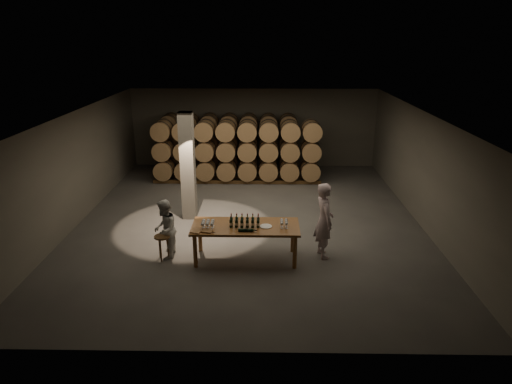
{
  "coord_description": "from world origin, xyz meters",
  "views": [
    {
      "loc": [
        0.44,
        -12.63,
        5.29
      ],
      "look_at": [
        0.22,
        -0.6,
        1.1
      ],
      "focal_mm": 32.0,
      "sensor_mm": 36.0,
      "label": 1
    }
  ],
  "objects_px": {
    "tasting_table": "(246,229)",
    "person_woman": "(165,229)",
    "notebook_near": "(207,231)",
    "plate": "(266,226)",
    "stool": "(162,240)",
    "person_man": "(324,220)",
    "bottle_cluster": "(245,222)"
  },
  "relations": [
    {
      "from": "tasting_table",
      "to": "stool",
      "type": "distance_m",
      "value": 2.06
    },
    {
      "from": "tasting_table",
      "to": "notebook_near",
      "type": "height_order",
      "value": "notebook_near"
    },
    {
      "from": "tasting_table",
      "to": "bottle_cluster",
      "type": "height_order",
      "value": "bottle_cluster"
    },
    {
      "from": "notebook_near",
      "to": "bottle_cluster",
      "type": "bearing_deg",
      "value": 34.37
    },
    {
      "from": "notebook_near",
      "to": "person_woman",
      "type": "height_order",
      "value": "person_woman"
    },
    {
      "from": "notebook_near",
      "to": "person_man",
      "type": "xyz_separation_m",
      "value": [
        2.8,
        0.6,
        0.04
      ]
    },
    {
      "from": "notebook_near",
      "to": "plate",
      "type": "bearing_deg",
      "value": 26.05
    },
    {
      "from": "tasting_table",
      "to": "plate",
      "type": "relative_size",
      "value": 8.83
    },
    {
      "from": "bottle_cluster",
      "to": "plate",
      "type": "distance_m",
      "value": 0.52
    },
    {
      "from": "notebook_near",
      "to": "person_woman",
      "type": "xyz_separation_m",
      "value": [
        -1.11,
        0.47,
        -0.17
      ]
    },
    {
      "from": "plate",
      "to": "person_man",
      "type": "xyz_separation_m",
      "value": [
        1.43,
        0.27,
        0.05
      ]
    },
    {
      "from": "stool",
      "to": "person_woman",
      "type": "bearing_deg",
      "value": 71.4
    },
    {
      "from": "bottle_cluster",
      "to": "person_man",
      "type": "relative_size",
      "value": 0.38
    },
    {
      "from": "tasting_table",
      "to": "notebook_near",
      "type": "xyz_separation_m",
      "value": [
        -0.88,
        -0.38,
        0.12
      ]
    },
    {
      "from": "bottle_cluster",
      "to": "plate",
      "type": "height_order",
      "value": "bottle_cluster"
    },
    {
      "from": "tasting_table",
      "to": "bottle_cluster",
      "type": "relative_size",
      "value": 3.59
    },
    {
      "from": "plate",
      "to": "tasting_table",
      "type": "bearing_deg",
      "value": 173.99
    },
    {
      "from": "stool",
      "to": "person_woman",
      "type": "relative_size",
      "value": 0.42
    },
    {
      "from": "bottle_cluster",
      "to": "plate",
      "type": "xyz_separation_m",
      "value": [
        0.51,
        -0.02,
        -0.1
      ]
    },
    {
      "from": "tasting_table",
      "to": "plate",
      "type": "xyz_separation_m",
      "value": [
        0.49,
        -0.05,
        0.11
      ]
    },
    {
      "from": "tasting_table",
      "to": "notebook_near",
      "type": "distance_m",
      "value": 0.96
    },
    {
      "from": "stool",
      "to": "person_woman",
      "type": "xyz_separation_m",
      "value": [
        0.05,
        0.14,
        0.23
      ]
    },
    {
      "from": "person_man",
      "to": "person_woman",
      "type": "bearing_deg",
      "value": 80.62
    },
    {
      "from": "bottle_cluster",
      "to": "tasting_table",
      "type": "bearing_deg",
      "value": 62.84
    },
    {
      "from": "notebook_near",
      "to": "person_woman",
      "type": "distance_m",
      "value": 1.22
    },
    {
      "from": "tasting_table",
      "to": "notebook_near",
      "type": "bearing_deg",
      "value": -156.7
    },
    {
      "from": "notebook_near",
      "to": "stool",
      "type": "distance_m",
      "value": 1.27
    },
    {
      "from": "notebook_near",
      "to": "stool",
      "type": "relative_size",
      "value": 0.38
    },
    {
      "from": "plate",
      "to": "notebook_near",
      "type": "height_order",
      "value": "notebook_near"
    },
    {
      "from": "tasting_table",
      "to": "person_woman",
      "type": "xyz_separation_m",
      "value": [
        -1.99,
        0.09,
        -0.05
      ]
    },
    {
      "from": "notebook_near",
      "to": "tasting_table",
      "type": "bearing_deg",
      "value": 35.96
    },
    {
      "from": "bottle_cluster",
      "to": "person_man",
      "type": "bearing_deg",
      "value": 7.54
    }
  ]
}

